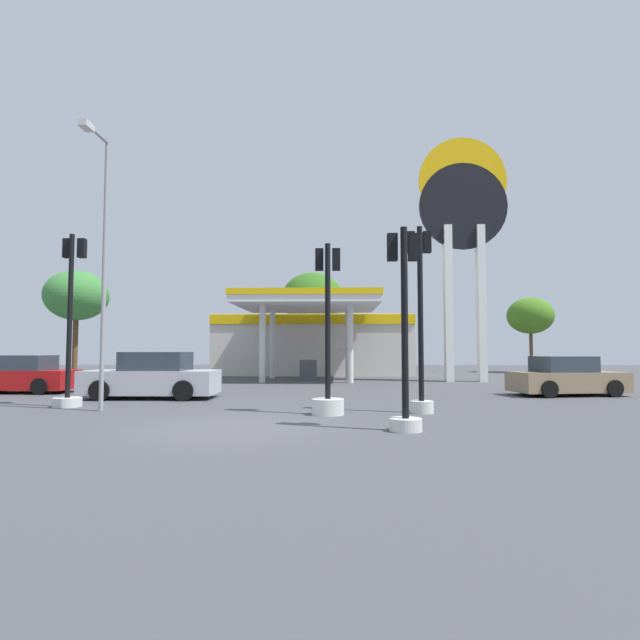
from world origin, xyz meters
The scene contains 14 objects.
ground_plane centered at (0.00, 0.00, 0.00)m, with size 90.00×90.00×0.00m, color #47474C.
gas_station centered at (0.66, 22.26, 2.22)m, with size 12.78×12.99×4.57m.
station_pole_sign centered at (8.86, 15.58, 8.29)m, with size 4.60×0.56×12.88m.
car_0 centered at (-4.07, 6.21, 0.71)m, with size 4.40×2.05×1.57m.
car_1 centered at (10.45, 7.72, 0.64)m, with size 4.15×2.28×1.41m.
car_2 centered at (-9.90, 8.21, 0.65)m, with size 4.03×1.89×1.43m.
traffic_signal_0 centered at (1.94, 2.13, 1.23)m, with size 0.82×0.82×4.38m.
traffic_signal_1 centered at (3.56, -0.38, 1.72)m, with size 0.66×0.69×4.17m.
traffic_signal_2 centered at (-5.58, 3.64, 1.78)m, with size 0.79×0.79×5.03m.
traffic_signal_3 centered at (4.37, 2.55, 2.04)m, with size 0.65×0.66×4.90m.
tree_0 centered at (-17.33, 26.26, 5.70)m, with size 4.63×4.63×7.59m.
tree_1 centered at (0.34, 28.07, 5.62)m, with size 4.77×4.77×7.62m.
tree_2 centered at (16.27, 26.16, 4.12)m, with size 3.28×3.28×5.45m.
corner_streetlamp centered at (-4.17, 2.49, 4.45)m, with size 0.24×1.48×7.47m.
Camera 1 is at (2.15, -10.75, 1.63)m, focal length 28.27 mm.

